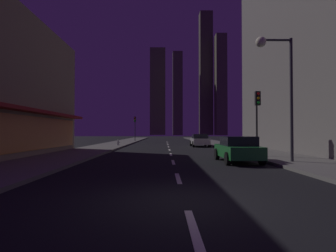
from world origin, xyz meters
The scene contains 14 objects.
ground_plane centered at (0.00, 32.00, -0.05)m, with size 78.00×136.00×0.10m, color black.
sidewalk_right centered at (7.00, 32.00, 0.07)m, with size 4.00×76.00×0.15m, color #605E59.
sidewalk_left centered at (-7.00, 32.00, 0.07)m, with size 4.00×76.00×0.15m, color #605E59.
lane_marking_center centered at (0.00, 18.80, 0.01)m, with size 0.16×43.80×0.01m.
skyscraper_distant_tall centered at (-4.19, 151.55, 25.22)m, with size 8.87×6.38×50.45m, color brown.
skyscraper_distant_mid centered at (6.71, 137.32, 22.16)m, with size 5.12×5.32×44.33m, color brown.
skyscraper_distant_short centered at (22.84, 143.59, 34.20)m, with size 6.98×6.98×68.40m, color #4D493A.
skyscraper_distant_slender centered at (29.09, 134.17, 26.28)m, with size 5.55×7.14×52.56m, color brown.
car_parked_near centered at (3.60, 8.38, 0.74)m, with size 1.98×4.24×1.45m.
car_parked_far centered at (3.60, 24.50, 0.74)m, with size 1.98×4.24×1.45m.
fire_hydrant_far_left centered at (-5.90, 25.15, 0.45)m, with size 0.42×0.30×0.65m.
traffic_light_near_right centered at (5.50, 10.61, 3.19)m, with size 0.32×0.48×4.20m.
traffic_light_far_left centered at (-5.50, 39.86, 3.19)m, with size 0.32×0.48×4.20m.
street_lamp_right centered at (5.38, 7.41, 5.07)m, with size 1.96×0.56×6.58m.
Camera 1 is at (-0.51, -6.73, 1.69)m, focal length 29.03 mm.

